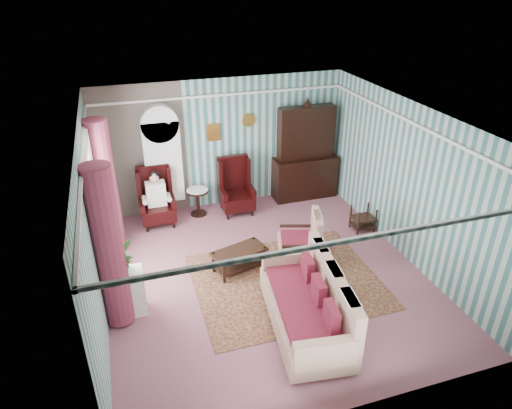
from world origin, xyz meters
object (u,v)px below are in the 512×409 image
object	(u,v)px
bookcase	(164,168)
round_side_table	(198,202)
nest_table	(363,218)
plant_stand	(127,293)
floral_armchair	(299,242)
wingback_left	(156,198)
wingback_right	(236,187)
coffee_table	(239,260)
seated_woman	(157,199)
sofa	(305,303)
dresser_hutch	(306,150)

from	to	relation	value
bookcase	round_side_table	size ratio (longest dim) A/B	3.73
nest_table	plant_stand	world-z (taller)	plant_stand
round_side_table	floral_armchair	distance (m)	2.79
round_side_table	nest_table	xyz separation A→B (m)	(3.17, -1.70, -0.03)
wingback_left	wingback_right	bearing A→B (deg)	0.00
nest_table	coffee_table	distance (m)	2.93
wingback_left	plant_stand	distance (m)	2.87
bookcase	floral_armchair	distance (m)	3.43
bookcase	nest_table	bearing A→B (deg)	-26.92
bookcase	plant_stand	distance (m)	3.39
wingback_left	plant_stand	world-z (taller)	wingback_left
seated_woman	floral_armchair	world-z (taller)	seated_woman
floral_armchair	wingback_right	bearing A→B (deg)	31.52
wingback_right	round_side_table	world-z (taller)	wingback_right
sofa	floral_armchair	world-z (taller)	sofa
bookcase	dresser_hutch	bearing A→B (deg)	-2.11
wingback_right	seated_woman	xyz separation A→B (m)	(-1.75, 0.00, -0.04)
seated_woman	sofa	size ratio (longest dim) A/B	0.54
dresser_hutch	plant_stand	xyz separation A→B (m)	(-4.30, -3.02, -0.78)
wingback_left	nest_table	bearing A→B (deg)	-20.85
wingback_left	sofa	xyz separation A→B (m)	(1.72, -3.95, -0.12)
bookcase	wingback_right	xyz separation A→B (m)	(1.50, -0.39, -0.50)
dresser_hutch	sofa	bearing A→B (deg)	-112.85
coffee_table	wingback_left	bearing A→B (deg)	119.21
wingback_left	floral_armchair	size ratio (longest dim) A/B	1.44
dresser_hutch	round_side_table	world-z (taller)	dresser_hutch
floral_armchair	plant_stand	bearing A→B (deg)	116.34
dresser_hutch	sofa	size ratio (longest dim) A/B	1.08
nest_table	sofa	size ratio (longest dim) A/B	0.25
round_side_table	coffee_table	bearing A→B (deg)	-82.52
seated_woman	round_side_table	world-z (taller)	seated_woman
sofa	coffee_table	size ratio (longest dim) A/B	2.23
seated_woman	nest_table	world-z (taller)	seated_woman
nest_table	sofa	bearing A→B (deg)	-134.39
wingback_left	nest_table	size ratio (longest dim) A/B	2.31
dresser_hutch	wingback_left	size ratio (longest dim) A/B	1.89
seated_woman	nest_table	xyz separation A→B (m)	(4.07, -1.55, -0.32)
floral_armchair	coffee_table	distance (m)	1.15
dresser_hutch	wingback_right	bearing A→B (deg)	-171.23
coffee_table	floral_armchair	bearing A→B (deg)	-5.10
seated_woman	round_side_table	size ratio (longest dim) A/B	1.97
bookcase	seated_woman	size ratio (longest dim) A/B	1.90
wingback_right	wingback_left	bearing A→B (deg)	180.00
dresser_hutch	coffee_table	size ratio (longest dim) A/B	2.40
wingback_left	plant_stand	bearing A→B (deg)	-106.22
nest_table	plant_stand	size ratio (longest dim) A/B	0.68
round_side_table	coffee_table	distance (m)	2.32
seated_woman	wingback_right	bearing A→B (deg)	0.00
floral_armchair	coffee_table	size ratio (longest dim) A/B	0.88
wingback_right	plant_stand	world-z (taller)	wingback_right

